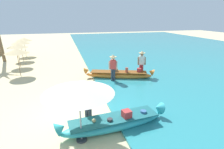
{
  "coord_description": "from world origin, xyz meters",
  "views": [
    {
      "loc": [
        -0.32,
        -6.99,
        4.02
      ],
      "look_at": [
        2.22,
        2.31,
        0.9
      ],
      "focal_mm": 28.99,
      "sensor_mm": 36.0,
      "label": 1
    }
  ],
  "objects": [
    {
      "name": "parasol_row_0",
      "position": [
        -3.4,
        6.55,
        1.75
      ],
      "size": [
        1.6,
        1.6,
        1.91
      ],
      "color": "#8E6B47",
      "rests_on": "ground"
    },
    {
      "name": "parasol_row_3",
      "position": [
        -4.15,
        13.58,
        1.75
      ],
      "size": [
        1.6,
        1.6,
        1.91
      ],
      "color": "#8E6B47",
      "rests_on": "ground"
    },
    {
      "name": "person_tourist_customer",
      "position": [
        0.42,
        -0.78,
        0.87
      ],
      "size": [
        0.58,
        0.42,
        1.55
      ],
      "color": "#333842",
      "rests_on": "ground"
    },
    {
      "name": "patio_umbrella_large",
      "position": [
        0.04,
        -1.75,
        1.92
      ],
      "size": [
        2.25,
        2.25,
        2.12
      ],
      "color": "#B7B7BC",
      "rests_on": "ground"
    },
    {
      "name": "person_vendor_assistant",
      "position": [
        4.73,
        3.93,
        1.06
      ],
      "size": [
        0.58,
        0.44,
        1.82
      ],
      "color": "#B2383D",
      "rests_on": "ground"
    },
    {
      "name": "sea",
      "position": [
        13.48,
        8.0,
        0.05
      ],
      "size": [
        24.0,
        56.0,
        0.1
      ],
      "primitive_type": "cube",
      "color": "teal",
      "rests_on": "ground"
    },
    {
      "name": "ground_plane",
      "position": [
        0.0,
        0.0,
        0.0
      ],
      "size": [
        80.0,
        80.0,
        0.0
      ],
      "primitive_type": "plane",
      "color": "beige"
    },
    {
      "name": "person_vendor_hatted",
      "position": [
        2.61,
        3.49,
        1.03
      ],
      "size": [
        0.58,
        0.44,
        1.78
      ],
      "color": "#333842",
      "rests_on": "ground"
    },
    {
      "name": "boat_cyan_foreground",
      "position": [
        1.3,
        -1.41,
        0.27
      ],
      "size": [
        4.28,
        1.19,
        0.78
      ],
      "color": "#33B2BC",
      "rests_on": "ground"
    },
    {
      "name": "parasol_row_2",
      "position": [
        -4.06,
        11.46,
        1.75
      ],
      "size": [
        1.6,
        1.6,
        1.91
      ],
      "color": "#8E6B47",
      "rests_on": "ground"
    },
    {
      "name": "parasol_row_1",
      "position": [
        -3.88,
        9.14,
        1.75
      ],
      "size": [
        1.6,
        1.6,
        1.91
      ],
      "color": "#8E6B47",
      "rests_on": "ground"
    },
    {
      "name": "boat_orange_midground",
      "position": [
        3.16,
        4.03,
        0.28
      ],
      "size": [
        4.58,
        2.16,
        0.8
      ],
      "color": "orange",
      "rests_on": "ground"
    }
  ]
}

